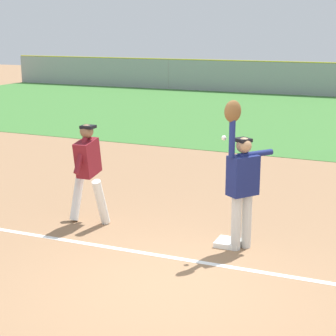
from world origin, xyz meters
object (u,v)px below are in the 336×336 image
(first_base, at_px, (229,243))
(baseball, at_px, (224,138))
(fielder, at_px, (242,178))
(runner, at_px, (88,167))
(parked_car_red, at_px, (283,75))

(first_base, bearing_deg, baseball, -112.93)
(fielder, height_order, baseball, fielder)
(runner, xyz_separation_m, parked_car_red, (-2.25, 24.51, -0.32))
(runner, relative_size, baseball, 23.24)
(runner, distance_m, baseball, 2.57)
(baseball, height_order, parked_car_red, baseball)
(runner, bearing_deg, first_base, -2.43)
(first_base, xyz_separation_m, fielder, (0.19, -0.05, 1.08))
(fielder, xyz_separation_m, parked_car_red, (-4.97, 24.59, -0.45))
(runner, height_order, baseball, baseball)
(fielder, relative_size, baseball, 30.81)
(runner, distance_m, parked_car_red, 24.62)
(first_base, distance_m, fielder, 1.10)
(baseball, relative_size, parked_car_red, 0.02)
(first_base, xyz_separation_m, parked_car_red, (-4.78, 24.54, 0.63))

